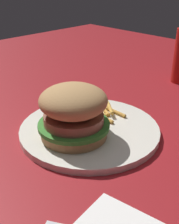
{
  "coord_description": "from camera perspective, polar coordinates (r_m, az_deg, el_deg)",
  "views": [
    {
      "loc": [
        0.32,
        -0.32,
        0.28
      ],
      "look_at": [
        -0.01,
        0.01,
        0.04
      ],
      "focal_mm": 47.17,
      "sensor_mm": 36.0,
      "label": 1
    }
  ],
  "objects": [
    {
      "name": "sandwich",
      "position": [
        0.49,
        -3.12,
        0.07
      ],
      "size": [
        0.12,
        0.12,
        0.09
      ],
      "color": "tan",
      "rests_on": "plate"
    },
    {
      "name": "fries_pile",
      "position": [
        0.59,
        1.9,
        0.58
      ],
      "size": [
        0.1,
        0.1,
        0.01
      ],
      "color": "gold",
      "rests_on": "plate"
    },
    {
      "name": "plate",
      "position": [
        0.54,
        0.0,
        -3.42
      ],
      "size": [
        0.25,
        0.25,
        0.01
      ],
      "primitive_type": "cylinder",
      "color": "silver",
      "rests_on": "ground_plane"
    },
    {
      "name": "ground_plane",
      "position": [
        0.53,
        -0.34,
        -4.78
      ],
      "size": [
        1.6,
        1.6,
        0.0
      ],
      "primitive_type": "plane",
      "color": "maroon"
    }
  ]
}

